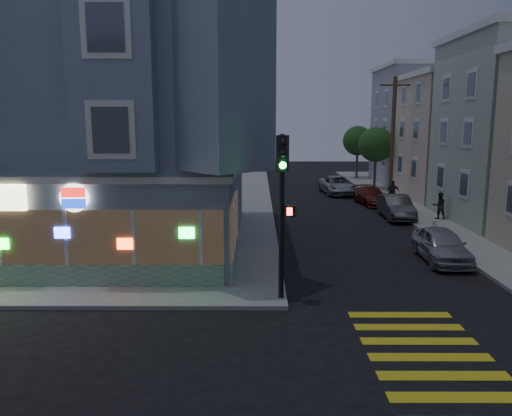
{
  "coord_description": "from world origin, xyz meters",
  "views": [
    {
      "loc": [
        2.02,
        -13.28,
        6.1
      ],
      "look_at": [
        1.94,
        7.1,
        2.46
      ],
      "focal_mm": 35.0,
      "sensor_mm": 36.0,
      "label": 1
    }
  ],
  "objects_px": {
    "utility_pole": "(393,137)",
    "street_tree_far": "(358,141)",
    "street_tree_near": "(376,145)",
    "parked_car_b": "(396,207)",
    "pedestrian_b": "(393,192)",
    "fire_hydrant": "(434,225)",
    "parked_car_c": "(371,196)",
    "traffic_signal": "(283,190)",
    "parked_car_d": "(338,185)",
    "pedestrian_a": "(439,206)",
    "parked_car_a": "(441,245)"
  },
  "relations": [
    {
      "from": "parked_car_a",
      "to": "traffic_signal",
      "type": "height_order",
      "value": "traffic_signal"
    },
    {
      "from": "street_tree_far",
      "to": "traffic_signal",
      "type": "xyz_separation_m",
      "value": [
        -9.38,
        -35.31,
        -0.08
      ]
    },
    {
      "from": "street_tree_far",
      "to": "parked_car_b",
      "type": "relative_size",
      "value": 1.19
    },
    {
      "from": "parked_car_a",
      "to": "parked_car_b",
      "type": "relative_size",
      "value": 0.96
    },
    {
      "from": "street_tree_far",
      "to": "parked_car_d",
      "type": "height_order",
      "value": "street_tree_far"
    },
    {
      "from": "pedestrian_b",
      "to": "utility_pole",
      "type": "bearing_deg",
      "value": -95.53
    },
    {
      "from": "pedestrian_a",
      "to": "traffic_signal",
      "type": "relative_size",
      "value": 0.29
    },
    {
      "from": "parked_car_d",
      "to": "street_tree_near",
      "type": "bearing_deg",
      "value": 29.76
    },
    {
      "from": "street_tree_far",
      "to": "parked_car_a",
      "type": "xyz_separation_m",
      "value": [
        -2.22,
        -30.28,
        -3.21
      ]
    },
    {
      "from": "utility_pole",
      "to": "traffic_signal",
      "type": "relative_size",
      "value": 1.64
    },
    {
      "from": "street_tree_far",
      "to": "parked_car_b",
      "type": "bearing_deg",
      "value": -94.42
    },
    {
      "from": "street_tree_near",
      "to": "pedestrian_b",
      "type": "bearing_deg",
      "value": -93.73
    },
    {
      "from": "parked_car_c",
      "to": "fire_hydrant",
      "type": "height_order",
      "value": "parked_car_c"
    },
    {
      "from": "fire_hydrant",
      "to": "parked_car_b",
      "type": "bearing_deg",
      "value": 100.92
    },
    {
      "from": "street_tree_near",
      "to": "pedestrian_b",
      "type": "distance_m",
      "value": 8.47
    },
    {
      "from": "utility_pole",
      "to": "traffic_signal",
      "type": "xyz_separation_m",
      "value": [
        -9.18,
        -21.31,
        -0.94
      ]
    },
    {
      "from": "utility_pole",
      "to": "pedestrian_a",
      "type": "relative_size",
      "value": 5.61
    },
    {
      "from": "street_tree_near",
      "to": "street_tree_far",
      "type": "bearing_deg",
      "value": 90.0
    },
    {
      "from": "pedestrian_b",
      "to": "parked_car_b",
      "type": "distance_m",
      "value": 5.01
    },
    {
      "from": "pedestrian_b",
      "to": "parked_car_c",
      "type": "bearing_deg",
      "value": -8.46
    },
    {
      "from": "parked_car_a",
      "to": "parked_car_c",
      "type": "distance_m",
      "value": 14.68
    },
    {
      "from": "pedestrian_a",
      "to": "street_tree_near",
      "type": "bearing_deg",
      "value": -85.74
    },
    {
      "from": "parked_car_b",
      "to": "parked_car_d",
      "type": "bearing_deg",
      "value": 102.32
    },
    {
      "from": "parked_car_c",
      "to": "pedestrian_b",
      "type": "bearing_deg",
      "value": -19.26
    },
    {
      "from": "street_tree_near",
      "to": "parked_car_b",
      "type": "relative_size",
      "value": 1.19
    },
    {
      "from": "pedestrian_a",
      "to": "parked_car_d",
      "type": "xyz_separation_m",
      "value": [
        -4.36,
        11.14,
        -0.21
      ]
    },
    {
      "from": "parked_car_c",
      "to": "parked_car_b",
      "type": "bearing_deg",
      "value": -93.02
    },
    {
      "from": "pedestrian_b",
      "to": "traffic_signal",
      "type": "distance_m",
      "value": 21.51
    },
    {
      "from": "street_tree_near",
      "to": "parked_car_c",
      "type": "bearing_deg",
      "value": -104.5
    },
    {
      "from": "street_tree_near",
      "to": "pedestrian_a",
      "type": "bearing_deg",
      "value": -86.62
    },
    {
      "from": "street_tree_far",
      "to": "parked_car_b",
      "type": "distance_m",
      "value": 21.11
    },
    {
      "from": "street_tree_far",
      "to": "parked_car_d",
      "type": "relative_size",
      "value": 1.0
    },
    {
      "from": "pedestrian_b",
      "to": "fire_hydrant",
      "type": "xyz_separation_m",
      "value": [
        -0.24,
        -9.29,
        -0.46
      ]
    },
    {
      "from": "pedestrian_b",
      "to": "traffic_signal",
      "type": "height_order",
      "value": "traffic_signal"
    },
    {
      "from": "utility_pole",
      "to": "street_tree_near",
      "type": "distance_m",
      "value": 6.06
    },
    {
      "from": "parked_car_c",
      "to": "traffic_signal",
      "type": "bearing_deg",
      "value": -117.6
    },
    {
      "from": "parked_car_d",
      "to": "fire_hydrant",
      "type": "relative_size",
      "value": 7.6
    },
    {
      "from": "pedestrian_b",
      "to": "parked_car_d",
      "type": "relative_size",
      "value": 0.31
    },
    {
      "from": "pedestrian_a",
      "to": "parked_car_a",
      "type": "bearing_deg",
      "value": 71.78
    },
    {
      "from": "street_tree_near",
      "to": "street_tree_far",
      "type": "xyz_separation_m",
      "value": [
        0.0,
        8.0,
        0.0
      ]
    },
    {
      "from": "utility_pole",
      "to": "pedestrian_b",
      "type": "height_order",
      "value": "utility_pole"
    },
    {
      "from": "pedestrian_b",
      "to": "fire_hydrant",
      "type": "height_order",
      "value": "pedestrian_b"
    },
    {
      "from": "pedestrian_a",
      "to": "parked_car_c",
      "type": "bearing_deg",
      "value": -64.16
    },
    {
      "from": "utility_pole",
      "to": "parked_car_b",
      "type": "height_order",
      "value": "utility_pole"
    },
    {
      "from": "street_tree_near",
      "to": "fire_hydrant",
      "type": "distance_m",
      "value": 17.56
    },
    {
      "from": "fire_hydrant",
      "to": "traffic_signal",
      "type": "bearing_deg",
      "value": -130.51
    },
    {
      "from": "street_tree_far",
      "to": "parked_car_b",
      "type": "xyz_separation_m",
      "value": [
        -1.61,
        -20.8,
        -3.2
      ]
    },
    {
      "from": "street_tree_near",
      "to": "traffic_signal",
      "type": "relative_size",
      "value": 0.97
    },
    {
      "from": "street_tree_far",
      "to": "fire_hydrant",
      "type": "height_order",
      "value": "street_tree_far"
    },
    {
      "from": "utility_pole",
      "to": "street_tree_far",
      "type": "relative_size",
      "value": 1.7
    }
  ]
}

